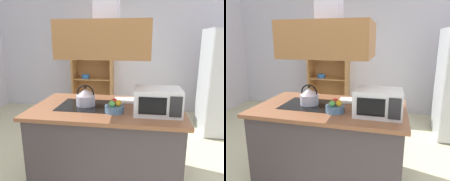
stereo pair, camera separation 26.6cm
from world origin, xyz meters
TOP-DOWN VIEW (x-y plane):
  - wall_back at (0.00, 3.00)m, footprint 6.00×0.12m
  - kitchen_island at (0.15, 0.34)m, footprint 1.66×0.98m
  - range_hood at (0.15, 0.34)m, footprint 0.90×0.70m
  - dish_cabinet at (-0.60, 2.78)m, footprint 0.92×0.40m
  - kettle at (-0.10, 0.34)m, footprint 0.21×0.21m
  - cutting_board at (0.37, 0.58)m, footprint 0.37×0.28m
  - microwave at (0.69, 0.19)m, footprint 0.46×0.35m
  - fruit_bowl at (0.25, 0.16)m, footprint 0.20×0.20m

SIDE VIEW (x-z plane):
  - kitchen_island at x=0.15m, z-range 0.00..0.90m
  - dish_cabinet at x=-0.60m, z-range -0.10..1.79m
  - cutting_board at x=0.37m, z-range 0.90..0.92m
  - fruit_bowl at x=0.25m, z-range 0.88..1.02m
  - kettle at x=-0.10m, z-range 0.88..1.12m
  - microwave at x=0.69m, z-range 0.90..1.16m
  - wall_back at x=0.00m, z-range 0.00..2.70m
  - range_hood at x=0.15m, z-range 1.12..2.37m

